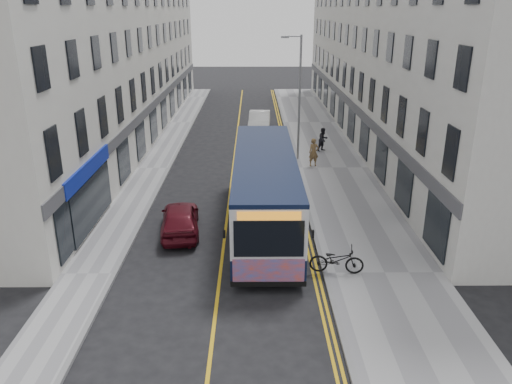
{
  "coord_description": "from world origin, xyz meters",
  "views": [
    {
      "loc": [
        1.25,
        -17.85,
        9.56
      ],
      "look_at": [
        1.4,
        3.6,
        1.6
      ],
      "focal_mm": 35.0,
      "sensor_mm": 36.0,
      "label": 1
    }
  ],
  "objects_px": {
    "streetlamp": "(298,94)",
    "city_bus": "(265,188)",
    "car_maroon": "(180,218)",
    "bicycle": "(337,260)",
    "pedestrian_near": "(314,152)",
    "pedestrian_far": "(323,139)",
    "car_white": "(259,121)"
  },
  "relations": [
    {
      "from": "city_bus",
      "to": "pedestrian_far",
      "type": "bearing_deg",
      "value": 70.83
    },
    {
      "from": "pedestrian_far",
      "to": "pedestrian_near",
      "type": "bearing_deg",
      "value": -142.76
    },
    {
      "from": "city_bus",
      "to": "car_white",
      "type": "height_order",
      "value": "city_bus"
    },
    {
      "from": "streetlamp",
      "to": "city_bus",
      "type": "distance_m",
      "value": 11.22
    },
    {
      "from": "city_bus",
      "to": "streetlamp",
      "type": "bearing_deg",
      "value": 77.46
    },
    {
      "from": "city_bus",
      "to": "bicycle",
      "type": "distance_m",
      "value": 5.37
    },
    {
      "from": "car_maroon",
      "to": "pedestrian_far",
      "type": "bearing_deg",
      "value": -128.0
    },
    {
      "from": "bicycle",
      "to": "car_white",
      "type": "distance_m",
      "value": 23.76
    },
    {
      "from": "pedestrian_far",
      "to": "bicycle",
      "type": "bearing_deg",
      "value": -131.76
    },
    {
      "from": "city_bus",
      "to": "car_maroon",
      "type": "height_order",
      "value": "city_bus"
    },
    {
      "from": "bicycle",
      "to": "car_maroon",
      "type": "bearing_deg",
      "value": 65.62
    },
    {
      "from": "car_white",
      "to": "car_maroon",
      "type": "bearing_deg",
      "value": -98.07
    },
    {
      "from": "bicycle",
      "to": "car_white",
      "type": "relative_size",
      "value": 0.42
    },
    {
      "from": "pedestrian_near",
      "to": "pedestrian_far",
      "type": "distance_m",
      "value": 3.67
    },
    {
      "from": "pedestrian_far",
      "to": "city_bus",
      "type": "bearing_deg",
      "value": -145.06
    },
    {
      "from": "streetlamp",
      "to": "pedestrian_near",
      "type": "bearing_deg",
      "value": -60.69
    },
    {
      "from": "car_white",
      "to": "city_bus",
      "type": "bearing_deg",
      "value": -87.21
    },
    {
      "from": "pedestrian_near",
      "to": "car_white",
      "type": "relative_size",
      "value": 0.37
    },
    {
      "from": "car_maroon",
      "to": "city_bus",
      "type": "bearing_deg",
      "value": -176.15
    },
    {
      "from": "streetlamp",
      "to": "bicycle",
      "type": "height_order",
      "value": "streetlamp"
    },
    {
      "from": "streetlamp",
      "to": "city_bus",
      "type": "height_order",
      "value": "streetlamp"
    },
    {
      "from": "streetlamp",
      "to": "car_maroon",
      "type": "xyz_separation_m",
      "value": [
        -6.17,
        -11.36,
        -3.68
      ]
    },
    {
      "from": "bicycle",
      "to": "car_white",
      "type": "xyz_separation_m",
      "value": [
        -2.59,
        23.62,
        0.14
      ]
    },
    {
      "from": "car_white",
      "to": "car_maroon",
      "type": "xyz_separation_m",
      "value": [
        -3.81,
        -19.77,
        -0.09
      ]
    },
    {
      "from": "bicycle",
      "to": "pedestrian_near",
      "type": "xyz_separation_m",
      "value": [
        0.69,
        13.56,
        0.35
      ]
    },
    {
      "from": "bicycle",
      "to": "pedestrian_near",
      "type": "distance_m",
      "value": 13.59
    },
    {
      "from": "pedestrian_far",
      "to": "car_white",
      "type": "height_order",
      "value": "pedestrian_far"
    },
    {
      "from": "city_bus",
      "to": "pedestrian_far",
      "type": "xyz_separation_m",
      "value": [
        4.36,
        12.54,
        -0.93
      ]
    },
    {
      "from": "pedestrian_far",
      "to": "car_maroon",
      "type": "relative_size",
      "value": 0.4
    },
    {
      "from": "bicycle",
      "to": "car_white",
      "type": "bearing_deg",
      "value": 12.9
    },
    {
      "from": "city_bus",
      "to": "car_white",
      "type": "relative_size",
      "value": 2.45
    },
    {
      "from": "city_bus",
      "to": "car_maroon",
      "type": "relative_size",
      "value": 2.87
    }
  ]
}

